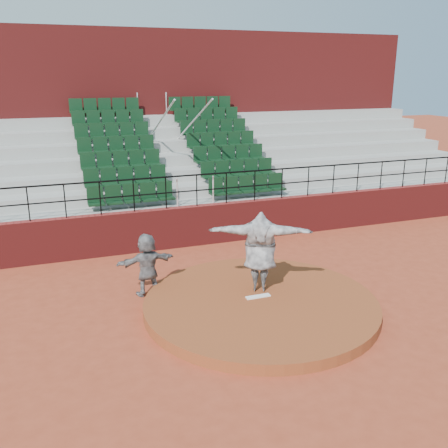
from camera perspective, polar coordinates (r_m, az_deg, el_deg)
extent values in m
plane|color=#9A3B22|center=(12.01, 4.18, -9.69)|extent=(90.00, 90.00, 0.00)
cylinder|color=brown|center=(11.95, 4.19, -9.15)|extent=(5.50, 5.50, 0.25)
cube|color=white|center=(12.01, 3.91, -8.26)|extent=(0.60, 0.15, 0.03)
cube|color=maroon|center=(16.13, -3.07, -0.13)|extent=(24.00, 0.30, 1.30)
cylinder|color=black|center=(15.73, -3.16, 5.63)|extent=(24.00, 0.05, 0.05)
cylinder|color=black|center=(15.83, -3.13, 3.85)|extent=(24.00, 0.04, 0.04)
cylinder|color=black|center=(15.19, -21.48, 2.13)|extent=(0.04, 0.04, 1.00)
cylinder|color=black|center=(15.19, -17.72, 2.50)|extent=(0.04, 0.04, 1.00)
cylinder|color=black|center=(15.25, -13.97, 2.87)|extent=(0.04, 0.04, 1.00)
cylinder|color=black|center=(15.38, -10.28, 3.22)|extent=(0.04, 0.04, 1.00)
cylinder|color=black|center=(15.58, -6.65, 3.55)|extent=(0.04, 0.04, 1.00)
cylinder|color=black|center=(15.83, -3.13, 3.85)|extent=(0.04, 0.04, 1.00)
cylinder|color=black|center=(16.14, 0.27, 4.13)|extent=(0.04, 0.04, 1.00)
cylinder|color=black|center=(16.51, 3.53, 4.39)|extent=(0.04, 0.04, 1.00)
cylinder|color=black|center=(16.93, 6.65, 4.62)|extent=(0.04, 0.04, 1.00)
cylinder|color=black|center=(17.40, 9.60, 4.82)|extent=(0.04, 0.04, 1.00)
cylinder|color=black|center=(17.91, 12.40, 5.01)|extent=(0.04, 0.04, 1.00)
cylinder|color=black|center=(18.46, 15.04, 5.17)|extent=(0.04, 0.04, 1.00)
cylinder|color=black|center=(19.04, 17.52, 5.31)|extent=(0.04, 0.04, 1.00)
cylinder|color=black|center=(19.66, 19.85, 5.44)|extent=(0.04, 0.04, 1.00)
cylinder|color=black|center=(20.31, 22.03, 5.55)|extent=(0.04, 0.04, 1.00)
cylinder|color=black|center=(20.99, 24.08, 5.64)|extent=(0.04, 0.04, 1.00)
cube|color=#979791|center=(16.66, -3.65, 0.41)|extent=(24.00, 0.85, 1.30)
cube|color=black|center=(15.98, -10.54, 3.20)|extent=(2.75, 0.48, 0.72)
cube|color=black|center=(17.06, 2.66, 4.32)|extent=(2.75, 0.48, 0.72)
cube|color=#979791|center=(17.39, -4.47, 1.79)|extent=(24.00, 0.85, 1.70)
cube|color=black|center=(16.71, -11.12, 5.17)|extent=(2.75, 0.48, 0.72)
cube|color=black|center=(17.75, 1.61, 6.15)|extent=(2.75, 0.48, 0.72)
cube|color=#979791|center=(18.13, -5.22, 3.05)|extent=(24.00, 0.85, 2.10)
cube|color=black|center=(17.47, -11.66, 6.97)|extent=(2.75, 0.48, 0.72)
cube|color=black|center=(18.46, 0.64, 7.83)|extent=(2.75, 0.48, 0.72)
cube|color=#979791|center=(18.89, -5.91, 4.21)|extent=(24.00, 0.85, 2.50)
cube|color=black|center=(18.24, -12.16, 8.62)|extent=(2.75, 0.48, 0.72)
cube|color=black|center=(19.19, -0.27, 9.38)|extent=(2.75, 0.48, 0.72)
cube|color=#979791|center=(19.66, -6.55, 5.28)|extent=(24.00, 0.85, 2.90)
cube|color=black|center=(19.03, -12.62, 10.13)|extent=(2.75, 0.48, 0.72)
cube|color=black|center=(19.94, -1.12, 10.82)|extent=(2.75, 0.48, 0.72)
cube|color=#979791|center=(20.43, -7.15, 6.27)|extent=(24.00, 0.85, 3.30)
cube|color=black|center=(19.82, -13.04, 11.53)|extent=(2.75, 0.48, 0.72)
cube|color=black|center=(20.70, -1.92, 12.15)|extent=(2.75, 0.48, 0.72)
cube|color=#979791|center=(21.21, -7.70, 7.19)|extent=(24.00, 0.85, 3.70)
cube|color=black|center=(20.64, -13.44, 12.81)|extent=(2.75, 0.48, 0.72)
cube|color=black|center=(21.48, -2.66, 13.38)|extent=(2.75, 0.48, 0.72)
cylinder|color=silver|center=(18.41, -7.95, 10.60)|extent=(0.06, 5.97, 2.46)
cylinder|color=silver|center=(18.70, -4.30, 10.81)|extent=(0.06, 5.97, 2.46)
cube|color=maroon|center=(22.88, -8.96, 12.13)|extent=(24.00, 3.00, 7.10)
imported|color=black|center=(12.04, 4.14, -3.14)|extent=(2.51, 1.63, 2.00)
imported|color=black|center=(12.58, -8.78, -4.58)|extent=(1.53, 0.63, 1.60)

